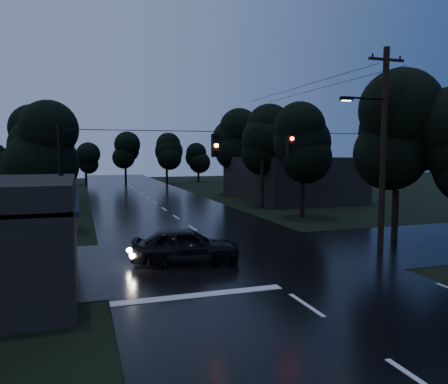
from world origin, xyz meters
TOP-DOWN VIEW (x-y plane):
  - ground at (0.00, 0.00)m, footprint 160.00×160.00m
  - main_road at (0.00, 30.00)m, footprint 12.00×120.00m
  - cross_street at (0.00, 12.00)m, footprint 60.00×9.00m
  - building_far_right at (14.00, 34.00)m, footprint 10.00×14.00m
  - building_far_left at (-14.00, 40.00)m, footprint 10.00×16.00m
  - utility_pole_main at (7.41, 11.00)m, footprint 3.50×0.30m
  - utility_pole_far at (8.30, 28.00)m, footprint 2.00×0.30m
  - anchor_pole_left at (-7.50, 11.00)m, footprint 0.18×0.18m
  - span_signals at (0.56, 10.99)m, footprint 15.00×0.37m
  - tree_corner_near at (10.00, 13.00)m, footprint 4.48×4.48m
  - tree_left_a at (-9.00, 22.00)m, footprint 3.92×3.92m
  - tree_left_b at (-9.60, 30.00)m, footprint 4.20×4.20m
  - tree_left_c at (-10.20, 40.00)m, footprint 4.48×4.48m
  - tree_right_a at (9.00, 22.00)m, footprint 4.20×4.20m
  - tree_right_b at (9.60, 30.00)m, footprint 4.48×4.48m
  - tree_right_c at (10.20, 40.00)m, footprint 4.76×4.76m
  - car at (-2.45, 11.41)m, footprint 5.02×2.75m

SIDE VIEW (x-z plane):
  - ground at x=0.00m, z-range 0.00..0.00m
  - main_road at x=0.00m, z-range -0.01..0.01m
  - cross_street at x=0.00m, z-range -0.01..0.01m
  - car at x=-2.45m, z-range 0.00..1.62m
  - building_far_right at x=14.00m, z-range 0.00..4.40m
  - building_far_left at x=-14.00m, z-range 0.00..5.00m
  - anchor_pole_left at x=-7.50m, z-range 0.00..6.00m
  - utility_pole_far at x=8.30m, z-range 0.13..7.63m
  - tree_left_a at x=-9.00m, z-range 1.11..9.37m
  - span_signals at x=0.56m, z-range 4.69..5.80m
  - utility_pole_main at x=7.41m, z-range 0.26..10.26m
  - tree_left_b at x=-9.60m, z-range 1.19..10.04m
  - tree_right_a at x=9.00m, z-range 1.19..10.04m
  - tree_corner_near at x=10.00m, z-range 1.27..10.71m
  - tree_left_c at x=-10.20m, z-range 1.27..10.71m
  - tree_right_b at x=9.60m, z-range 1.27..10.71m
  - tree_right_c at x=10.20m, z-range 1.35..11.38m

